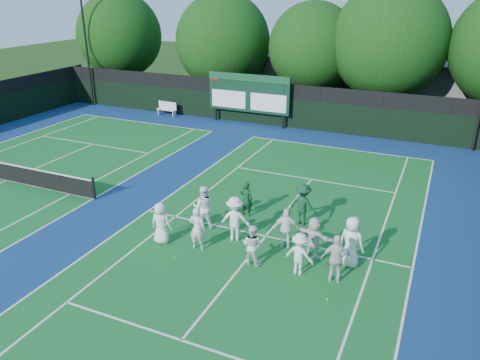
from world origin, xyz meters
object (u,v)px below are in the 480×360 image
at_px(tennis_net, 6,171).
at_px(bench, 167,108).
at_px(scoreboard, 248,94).
at_px(coach_left, 246,199).

bearing_deg(tennis_net, bench, 88.46).
distance_m(tennis_net, bench, 14.38).
xyz_separation_m(scoreboard, bench, (-6.60, -0.21, -1.64)).
relative_size(scoreboard, tennis_net, 0.53).
height_order(bench, coach_left, coach_left).
relative_size(scoreboard, coach_left, 3.88).
bearing_deg(coach_left, scoreboard, -66.21).
bearing_deg(scoreboard, coach_left, -67.08).
distance_m(scoreboard, bench, 6.81).
bearing_deg(coach_left, bench, -45.99).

